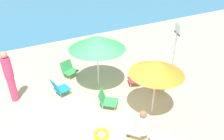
# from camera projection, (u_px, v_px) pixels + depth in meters

# --- Properties ---
(ground_plane) EXTENTS (40.00, 40.00, 0.00)m
(ground_plane) POSITION_uv_depth(u_px,v_px,m) (100.00, 115.00, 6.55)
(ground_plane) COLOR #D3BC8C
(sea_water) EXTENTS (40.00, 16.00, 0.01)m
(sea_water) POSITION_uv_depth(u_px,v_px,m) (19.00, 9.00, 17.30)
(sea_water) COLOR teal
(sea_water) RESTS_ON ground_plane
(umbrella_green) EXTENTS (1.87, 1.87, 1.97)m
(umbrella_green) POSITION_uv_depth(u_px,v_px,m) (97.00, 42.00, 7.06)
(umbrella_green) COLOR silver
(umbrella_green) RESTS_ON ground_plane
(umbrella_orange) EXTENTS (1.52, 1.52, 1.82)m
(umbrella_orange) POSITION_uv_depth(u_px,v_px,m) (157.00, 67.00, 5.87)
(umbrella_orange) COLOR silver
(umbrella_orange) RESTS_ON ground_plane
(beach_chair_a) EXTENTS (0.72, 0.70, 0.55)m
(beach_chair_a) POSITION_uv_depth(u_px,v_px,m) (106.00, 100.00, 6.75)
(beach_chair_a) COLOR #33934C
(beach_chair_a) RESTS_ON ground_plane
(beach_chair_b) EXTENTS (0.66, 0.65, 0.60)m
(beach_chair_b) POSITION_uv_depth(u_px,v_px,m) (69.00, 69.00, 8.33)
(beach_chair_b) COLOR #33934C
(beach_chair_b) RESTS_ON ground_plane
(beach_chair_c) EXTENTS (0.65, 0.62, 0.65)m
(beach_chair_c) POSITION_uv_depth(u_px,v_px,m) (137.00, 77.00, 7.81)
(beach_chair_c) COLOR red
(beach_chair_c) RESTS_ON ground_plane
(beach_chair_d) EXTENTS (0.61, 0.54, 0.63)m
(beach_chair_d) POSITION_uv_depth(u_px,v_px,m) (59.00, 88.00, 7.23)
(beach_chair_d) COLOR teal
(beach_chair_d) RESTS_ON ground_plane
(beach_chair_e) EXTENTS (0.68, 0.63, 0.61)m
(beach_chair_e) POSITION_uv_depth(u_px,v_px,m) (161.00, 81.00, 7.57)
(beach_chair_e) COLOR gold
(beach_chair_e) RESTS_ON ground_plane
(person_a) EXTENTS (0.54, 0.56, 0.93)m
(person_a) POSITION_uv_depth(u_px,v_px,m) (140.00, 125.00, 5.53)
(person_a) COLOR silver
(person_a) RESTS_ON ground_plane
(person_b) EXTENTS (0.28, 0.28, 1.73)m
(person_b) POSITION_uv_depth(u_px,v_px,m) (9.00, 76.00, 6.75)
(person_b) COLOR #DB3866
(person_b) RESTS_ON ground_plane
(warning_sign) EXTENTS (0.21, 0.44, 2.22)m
(warning_sign) POSITION_uv_depth(u_px,v_px,m) (175.00, 45.00, 7.51)
(warning_sign) COLOR #ADADB2
(warning_sign) RESTS_ON ground_plane
(swim_ring) EXTENTS (0.43, 0.43, 0.09)m
(swim_ring) POSITION_uv_depth(u_px,v_px,m) (101.00, 134.00, 5.83)
(swim_ring) COLOR yellow
(swim_ring) RESTS_ON ground_plane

